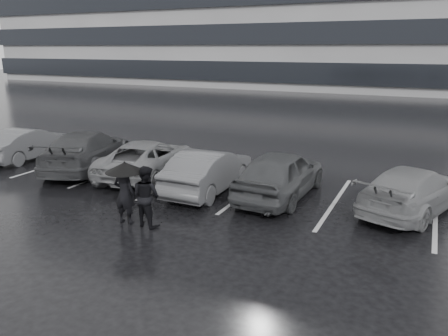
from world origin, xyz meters
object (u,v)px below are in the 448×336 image
object	(u,v)px
car_west_b	(147,158)
car_west_d	(29,143)
car_west_c	(87,150)
pedestrian_left	(124,194)
car_west_a	(208,170)
car_east	(413,190)
pedestrian_right	(146,196)
car_main	(281,174)

from	to	relation	value
car_west_b	car_west_d	distance (m)	6.04
car_west_c	pedestrian_left	distance (m)	6.05
car_west_b	car_west_a	bearing A→B (deg)	159.20
car_west_c	car_west_a	bearing A→B (deg)	157.11
car_east	car_west_b	bearing A→B (deg)	20.63
car_west_d	pedestrian_left	xyz separation A→B (m)	(8.12, -3.98, 0.17)
car_west_b	pedestrian_right	world-z (taller)	pedestrian_right
car_west_d	car_west_b	bearing A→B (deg)	177.42
car_west_b	pedestrian_left	bearing A→B (deg)	107.99
car_main	car_west_b	distance (m)	5.15
car_main	car_east	size ratio (longest dim) A/B	0.99
car_main	car_west_c	xyz separation A→B (m)	(-7.81, -0.06, -0.01)
car_west_a	car_west_b	bearing A→B (deg)	-12.47
car_west_b	pedestrian_left	size ratio (longest dim) A/B	2.91
pedestrian_left	pedestrian_right	size ratio (longest dim) A/B	1.01
car_west_a	car_west_c	size ratio (longest dim) A/B	0.82
car_west_b	car_east	xyz separation A→B (m)	(8.97, 0.29, -0.02)
car_west_d	pedestrian_right	bearing A→B (deg)	153.61
car_east	pedestrian_right	xyz separation A→B (m)	(-6.28, -4.15, 0.17)
car_west_d	pedestrian_left	distance (m)	9.04
car_west_b	car_east	size ratio (longest dim) A/B	1.08
car_west_c	pedestrian_left	xyz separation A→B (m)	(4.74, -3.77, 0.08)
car_west_d	car_east	world-z (taller)	car_west_d
car_west_b	pedestrian_right	size ratio (longest dim) A/B	2.94
car_main	pedestrian_left	world-z (taller)	pedestrian_left
car_west_a	car_west_b	size ratio (longest dim) A/B	0.87
car_west_d	pedestrian_left	size ratio (longest dim) A/B	2.42
car_west_c	car_west_d	xyz separation A→B (m)	(-3.38, 0.21, -0.09)
car_west_a	car_east	xyz separation A→B (m)	(6.16, 0.84, -0.04)
car_main	car_west_b	xyz separation A→B (m)	(-5.15, 0.14, -0.09)
car_main	car_west_c	distance (m)	7.81
car_west_d	car_west_c	bearing A→B (deg)	173.91
car_east	pedestrian_left	distance (m)	8.11
car_main	pedestrian_left	xyz separation A→B (m)	(-3.07, -3.83, 0.07)
car_west_d	pedestrian_left	world-z (taller)	pedestrian_left
car_west_a	car_east	distance (m)	6.22
car_east	pedestrian_right	size ratio (longest dim) A/B	2.74
car_west_d	pedestrian_right	distance (m)	9.56
car_east	pedestrian_right	distance (m)	7.53
car_east	pedestrian_left	world-z (taller)	pedestrian_left
car_west_b	car_main	bearing A→B (deg)	168.86
pedestrian_left	pedestrian_right	world-z (taller)	pedestrian_left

